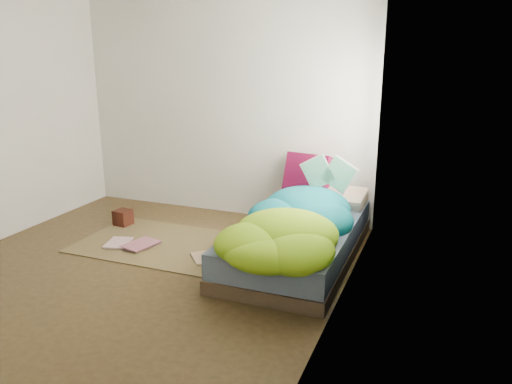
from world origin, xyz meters
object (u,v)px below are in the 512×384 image
(bed, at_px, (298,241))
(wooden_box, at_px, (123,217))
(open_book, at_px, (328,163))
(floor_book_b, at_px, (132,242))
(floor_book_a, at_px, (108,243))
(pillow_magenta, at_px, (307,177))

(bed, height_order, wooden_box, bed)
(open_book, height_order, floor_book_b, open_book)
(open_book, height_order, floor_book_a, open_book)
(pillow_magenta, distance_m, wooden_box, 2.07)
(pillow_magenta, height_order, open_book, open_book)
(pillow_magenta, relative_size, floor_book_b, 1.43)
(open_book, xyz_separation_m, floor_book_b, (-1.78, -0.76, -0.79))
(open_book, relative_size, floor_book_a, 1.52)
(floor_book_a, bearing_deg, floor_book_b, 7.33)
(bed, relative_size, floor_book_a, 6.69)
(bed, bearing_deg, wooden_box, 175.76)
(pillow_magenta, bearing_deg, floor_book_b, -134.11)
(bed, bearing_deg, floor_book_a, -168.32)
(open_book, distance_m, floor_book_b, 2.09)
(pillow_magenta, height_order, wooden_box, pillow_magenta)
(pillow_magenta, relative_size, floor_book_a, 1.59)
(open_book, relative_size, wooden_box, 2.74)
(floor_book_b, bearing_deg, wooden_box, 148.18)
(bed, distance_m, pillow_magenta, 0.91)
(pillow_magenta, relative_size, wooden_box, 2.88)
(wooden_box, bearing_deg, bed, -4.24)
(bed, distance_m, floor_book_b, 1.66)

